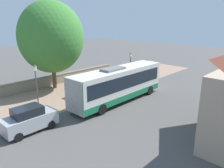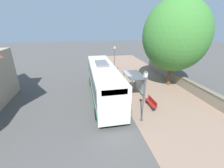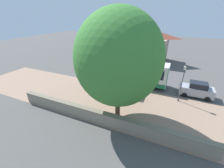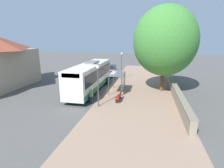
{
  "view_description": "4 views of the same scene",
  "coord_description": "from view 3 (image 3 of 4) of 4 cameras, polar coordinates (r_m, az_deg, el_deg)",
  "views": [
    {
      "loc": [
        16.1,
        -15.53,
        8.16
      ],
      "look_at": [
        0.45,
        1.27,
        1.5
      ],
      "focal_mm": 35.0,
      "sensor_mm": 36.0,
      "label": 1
    },
    {
      "loc": [
        3.85,
        15.64,
        7.49
      ],
      "look_at": [
        0.91,
        0.83,
        1.49
      ],
      "focal_mm": 24.0,
      "sensor_mm": 36.0,
      "label": 2
    },
    {
      "loc": [
        -18.9,
        -5.84,
        9.86
      ],
      "look_at": [
        -1.47,
        2.05,
        0.81
      ],
      "focal_mm": 24.0,
      "sensor_mm": 36.0,
      "label": 3
    },
    {
      "loc": [
        -5.32,
        21.61,
        6.61
      ],
      "look_at": [
        -1.31,
        2.47,
        1.5
      ],
      "focal_mm": 28.0,
      "sensor_mm": 36.0,
      "label": 4
    }
  ],
  "objects": [
    {
      "name": "ground_plane",
      "position": [
        22.1,
        6.43,
        -1.36
      ],
      "size": [
        120.0,
        120.0,
        0.0
      ],
      "primitive_type": "plane",
      "color": "#514F4C",
      "rests_on": "ground"
    },
    {
      "name": "sidewalk_plaza",
      "position": [
        18.4,
        1.94,
        -7.08
      ],
      "size": [
        9.0,
        44.0,
        0.02
      ],
      "color": "#937560",
      "rests_on": "ground"
    },
    {
      "name": "stone_wall",
      "position": [
        15.03,
        -4.12,
        -12.56
      ],
      "size": [
        0.6,
        20.0,
        1.28
      ],
      "color": "gray",
      "rests_on": "ground"
    },
    {
      "name": "background_building",
      "position": [
        35.56,
        10.53,
        15.13
      ],
      "size": [
        7.42,
        12.48,
        7.42
      ],
      "color": "tan",
      "rests_on": "ground"
    },
    {
      "name": "street_lamp_near",
      "position": [
        22.86,
        -7.81,
        6.54
      ],
      "size": [
        0.28,
        0.28,
        4.38
      ],
      "color": "#4C4C51",
      "rests_on": "ground"
    },
    {
      "name": "pedestrian",
      "position": [
        23.91,
        -5.26,
        3.3
      ],
      "size": [
        0.34,
        0.22,
        1.61
      ],
      "color": "#2D3347",
      "rests_on": "ground"
    },
    {
      "name": "bench",
      "position": [
        21.35,
        -5.39,
        -0.86
      ],
      "size": [
        0.4,
        1.87,
        0.88
      ],
      "color": "maroon",
      "rests_on": "ground"
    },
    {
      "name": "street_lamp_far",
      "position": [
        19.3,
        25.22,
        1.06
      ],
      "size": [
        0.28,
        0.28,
        4.6
      ],
      "color": "#4C4C51",
      "rests_on": "ground"
    },
    {
      "name": "parked_car_behind_bus",
      "position": [
        22.16,
        29.52,
        -1.89
      ],
      "size": [
        1.84,
        4.02,
        1.98
      ],
      "color": "#9EA0A8",
      "rests_on": "ground"
    },
    {
      "name": "bus",
      "position": [
        23.19,
        6.31,
        5.13
      ],
      "size": [
        2.61,
        11.62,
        3.71
      ],
      "color": "silver",
      "rests_on": "ground"
    },
    {
      "name": "bus_shelter",
      "position": [
        19.95,
        3.11,
        2.13
      ],
      "size": [
        1.8,
        3.34,
        2.4
      ],
      "color": "#515459",
      "rests_on": "ground"
    },
    {
      "name": "shade_tree",
      "position": [
        13.15,
        2.52,
        9.52
      ],
      "size": [
        7.72,
        7.72,
        10.54
      ],
      "color": "brown",
      "rests_on": "ground"
    }
  ]
}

